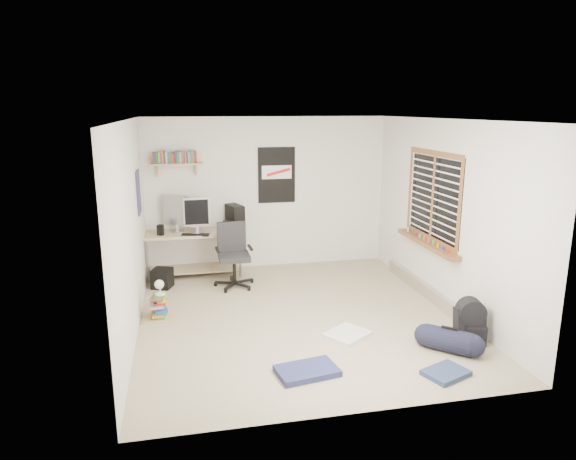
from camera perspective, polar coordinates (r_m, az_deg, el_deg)
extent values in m
cube|color=gray|center=(6.77, 1.06, -9.52)|extent=(4.00, 4.50, 0.01)
cube|color=white|center=(6.24, 1.16, 12.22)|extent=(4.00, 4.50, 0.01)
cube|color=silver|center=(8.56, -2.28, 4.11)|extent=(4.00, 0.01, 2.50)
cube|color=silver|center=(6.26, -17.07, 0.04)|extent=(0.01, 4.50, 2.50)
cube|color=silver|center=(7.10, 17.08, 1.58)|extent=(0.01, 4.50, 2.50)
cube|color=#C3B487|center=(8.39, -10.42, -2.49)|extent=(1.69, 1.24, 0.71)
cube|color=#949397|center=(8.25, -12.27, 1.31)|extent=(0.44, 0.28, 0.48)
cube|color=#ABACB0|center=(8.12, -10.09, 1.10)|extent=(0.41, 0.12, 0.44)
cube|color=black|center=(8.30, -5.91, 1.39)|extent=(0.29, 0.43, 0.41)
cube|color=black|center=(8.07, -10.24, -0.53)|extent=(0.45, 0.23, 0.02)
cube|color=black|center=(8.14, -13.99, -0.04)|extent=(0.11, 0.11, 0.17)
cube|color=black|center=(8.18, -6.87, 0.37)|extent=(0.10, 0.10, 0.19)
cube|color=#242426|center=(7.71, -6.02, -2.80)|extent=(0.66, 0.66, 0.97)
cube|color=tan|center=(8.26, -12.22, 7.19)|extent=(0.80, 0.22, 0.24)
cube|color=black|center=(8.52, -1.27, 6.11)|extent=(0.62, 0.03, 0.92)
cube|color=navy|center=(7.39, -16.27, 4.05)|extent=(0.02, 0.42, 0.60)
cube|color=brown|center=(7.30, 15.69, 3.58)|extent=(0.10, 1.50, 1.26)
cube|color=#B7B2A8|center=(7.64, 15.08, -6.50)|extent=(0.08, 2.50, 0.18)
cube|color=black|center=(6.32, 19.52, -10.07)|extent=(0.37, 0.32, 0.43)
cylinder|color=black|center=(6.06, 17.44, -11.54)|extent=(0.37, 0.37, 0.52)
cube|color=silver|center=(6.25, 6.62, -11.43)|extent=(0.63, 0.61, 0.04)
cube|color=#23284F|center=(5.41, 2.14, -15.39)|extent=(0.67, 0.49, 0.07)
cube|color=navy|center=(5.61, 17.12, -14.94)|extent=(0.52, 0.46, 0.05)
cube|color=brown|center=(6.84, -14.09, -8.32)|extent=(0.48, 0.43, 0.27)
cube|color=white|center=(6.74, -14.03, -6.56)|extent=(0.13, 0.21, 0.21)
cube|color=black|center=(7.95, -13.80, -5.26)|extent=(0.35, 0.35, 0.30)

